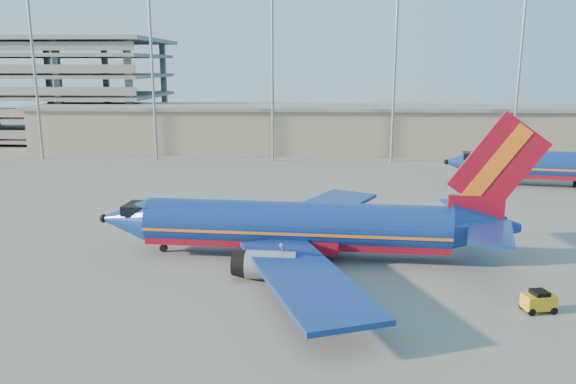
% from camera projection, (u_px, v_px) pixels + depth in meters
% --- Properties ---
extents(ground, '(220.00, 220.00, 0.00)m').
position_uv_depth(ground, '(293.00, 246.00, 50.56)').
color(ground, slate).
rests_on(ground, ground).
extents(terminal_building, '(122.00, 16.00, 8.50)m').
position_uv_depth(terminal_building, '(357.00, 128.00, 105.68)').
color(terminal_building, gray).
rests_on(terminal_building, ground).
extents(parking_garage, '(62.00, 32.00, 21.40)m').
position_uv_depth(parking_garage, '(22.00, 84.00, 122.73)').
color(parking_garage, slate).
rests_on(parking_garage, ground).
extents(light_mast_row, '(101.60, 1.60, 28.65)m').
position_uv_depth(light_mast_row, '(334.00, 55.00, 91.27)').
color(light_mast_row, gray).
rests_on(light_mast_row, ground).
extents(aircraft_main, '(36.99, 35.49, 12.52)m').
position_uv_depth(aircraft_main, '(306.00, 227.00, 46.98)').
color(aircraft_main, navy).
rests_on(aircraft_main, ground).
extents(baggage_tug, '(2.25, 1.61, 1.48)m').
position_uv_depth(baggage_tug, '(539.00, 301.00, 36.93)').
color(baggage_tug, orange).
rests_on(baggage_tug, ground).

